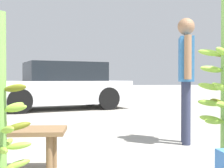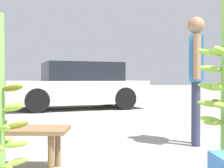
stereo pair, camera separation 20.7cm
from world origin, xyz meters
TOP-DOWN VIEW (x-y plane):
  - vendor_person at (1.21, 2.24)m, footprint 0.28×0.59m
  - parked_car at (-0.63, 7.34)m, footprint 4.24×2.74m

SIDE VIEW (x-z plane):
  - parked_car at x=-0.63m, z-range -0.02..1.33m
  - vendor_person at x=1.21m, z-range 0.18..1.88m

